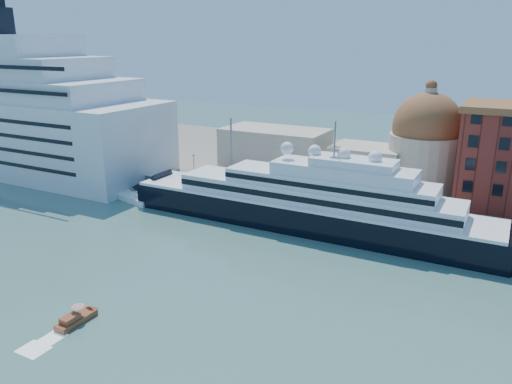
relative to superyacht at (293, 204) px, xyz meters
The scene contains 9 objects.
ground 23.51m from the superyacht, 93.16° to the right, with size 400.00×400.00×0.00m, color #38615A.
quay 11.61m from the superyacht, 96.58° to the left, with size 180.00×10.00×2.50m, color gray.
land 52.15m from the superyacht, 91.40° to the left, with size 260.00×72.00×2.00m, color slate.
quay_fence 6.82m from the superyacht, 101.05° to the left, with size 180.00×0.10×1.20m, color slate.
superyacht is the anchor object (origin of this frame).
service_barge 41.66m from the superyacht, behind, with size 12.69×6.80×2.72m.
water_taxi 52.25m from the superyacht, 102.49° to the right, with size 2.13×6.26×2.97m.
church 35.64m from the superyacht, 81.61° to the left, with size 66.00×18.00×25.50m.
lamp_posts 17.51m from the superyacht, 146.37° to the left, with size 120.80×2.40×18.00m.
Camera 1 is at (41.94, -71.05, 38.85)m, focal length 35.00 mm.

